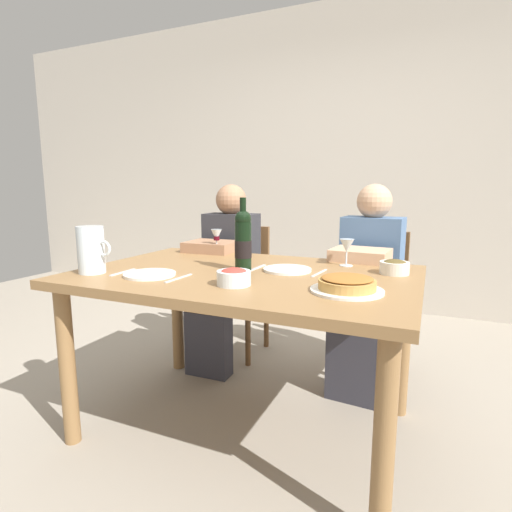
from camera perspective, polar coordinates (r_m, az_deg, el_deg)
name	(u,v)px	position (r m, az deg, el deg)	size (l,w,h in m)	color
ground_plane	(246,426)	(2.12, -1.47, -22.87)	(8.00, 8.00, 0.00)	gray
back_wall	(348,160)	(3.99, 12.90, 13.15)	(8.00, 0.10, 2.80)	beige
dining_table	(245,292)	(1.85, -1.56, -5.11)	(1.50, 1.00, 0.76)	olive
wine_bottle	(243,241)	(1.83, -1.83, 2.19)	(0.08, 0.08, 0.33)	black
water_pitcher	(91,253)	(1.94, -22.24, 0.46)	(0.17, 0.12, 0.21)	silver
baked_tart	(347,284)	(1.52, 12.74, -3.94)	(0.27, 0.27, 0.06)	white
salad_bowl	(234,276)	(1.58, -3.16, -2.89)	(0.13, 0.13, 0.07)	silver
olive_bowl	(394,266)	(1.89, 18.98, -1.41)	(0.13, 0.13, 0.07)	silver
wine_glass_left_diner	(217,236)	(2.32, -5.60, 2.76)	(0.06, 0.06, 0.14)	silver
wine_glass_right_diner	(347,247)	(2.01, 12.71, 1.28)	(0.07, 0.07, 0.13)	silver
dinner_plate_left_setting	(287,270)	(1.86, 4.45, -1.92)	(0.22, 0.22, 0.01)	white
dinner_plate_right_setting	(150,274)	(1.81, -14.78, -2.52)	(0.22, 0.22, 0.01)	white
fork_left_setting	(257,268)	(1.91, 0.21, -1.67)	(0.16, 0.01, 0.01)	silver
knife_left_setting	(319,273)	(1.82, 8.93, -2.39)	(0.18, 0.01, 0.01)	silver
knife_right_setting	(179,278)	(1.73, -10.86, -3.10)	(0.18, 0.01, 0.01)	silver
spoon_right_setting	(123,272)	(1.91, -18.32, -2.20)	(0.16, 0.01, 0.01)	silver
chair_left	(239,280)	(2.84, -2.35, -3.44)	(0.41, 0.41, 0.87)	brown
diner_left	(224,270)	(2.61, -4.53, -1.95)	(0.35, 0.51, 1.16)	#2D2D33
chair_right	(374,292)	(2.63, 16.29, -4.88)	(0.43, 0.43, 0.87)	brown
diner_right	(366,281)	(2.38, 15.31, -3.40)	(0.36, 0.52, 1.16)	#4C6B93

